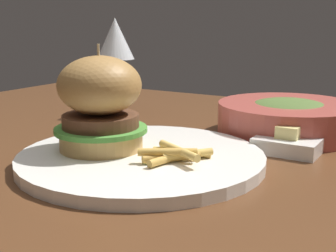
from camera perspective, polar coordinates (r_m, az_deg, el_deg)
The scene contains 7 objects.
dining_table at distance 0.66m, azimuth 9.62°, elevation -10.23°, with size 1.43×0.81×0.74m.
main_plate at distance 0.57m, azimuth -3.27°, elevation -3.96°, with size 0.30×0.30×0.01m, color white.
burger_sandwich at distance 0.58m, azimuth -8.28°, elevation 2.79°, with size 0.12×0.12×0.13m.
fries_pile at distance 0.54m, azimuth 1.01°, elevation -3.43°, with size 0.08×0.08×0.02m.
wine_glass at distance 0.86m, azimuth -6.44°, elevation 10.05°, with size 0.07×0.07×0.18m.
butter_dish at distance 0.64m, azimuth 14.36°, elevation -2.14°, with size 0.08×0.06×0.04m.
soup_bowl at distance 0.74m, azimuth 14.43°, elevation 1.05°, with size 0.21×0.21×0.05m.
Camera 1 is at (0.22, -0.57, 0.91)m, focal length 50.00 mm.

